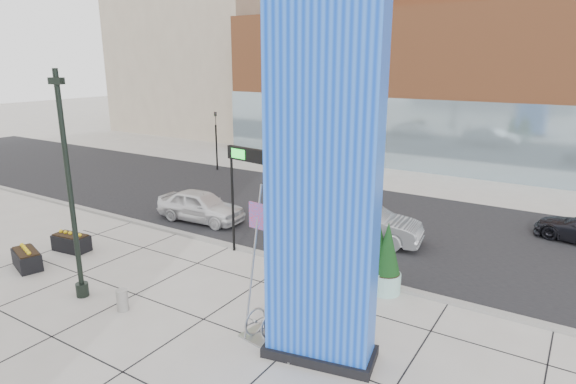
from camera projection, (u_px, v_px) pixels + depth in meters
The scene contains 18 objects.
ground at pixel (201, 298), 15.83m from camera, with size 160.00×160.00×0.00m, color #9E9991.
street_asphalt at pixel (337, 217), 23.98m from camera, with size 80.00×12.00×0.02m, color black.
curb_edge at pixel (269, 256), 19.07m from camera, with size 80.00×0.30×0.12m, color gray.
tower_podium at pixel (453, 88), 35.89m from camera, with size 34.00×10.00×11.00m, color #9B532D.
tower_glass_front at pixel (432, 137), 32.77m from camera, with size 34.00×0.60×5.00m, color #8CA5B2.
blue_pylon at pixel (323, 186), 11.48m from camera, with size 3.08×1.82×9.61m.
lamp_post at pixel (72, 210), 15.15m from camera, with size 0.49×0.40×7.33m.
public_art_sculpture at pixel (275, 305), 12.99m from camera, with size 2.10×1.30×4.46m.
concrete_bollard at pixel (122, 300), 14.94m from camera, with size 0.35×0.35×0.69m, color gray.
overhead_street_sign at pixel (247, 163), 18.38m from camera, with size 2.06×0.50×4.37m.
round_planter_east at pixel (376, 254), 16.06m from camera, with size 1.09×1.09×2.72m.
round_planter_mid at pixel (387, 260), 15.89m from camera, with size 1.00×1.00×2.50m.
round_planter_west at pixel (350, 249), 16.54m from camera, with size 1.08×1.08×2.71m.
box_planter_north at pixel (71, 242), 19.65m from camera, with size 1.59×0.93×0.83m.
box_planter_south at pixel (27, 258), 18.01m from camera, with size 1.66×1.17×0.83m.
car_white_west at pixel (201, 206), 23.17m from camera, with size 1.78×4.42×1.50m, color white.
car_silver_mid at pixel (364, 223), 20.57m from camera, with size 1.70×4.88×1.61m, color #929499.
traffic_signal at pixel (216, 138), 33.62m from camera, with size 0.15×0.18×4.10m.
Camera 1 is at (10.06, -10.61, 7.55)m, focal length 30.00 mm.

